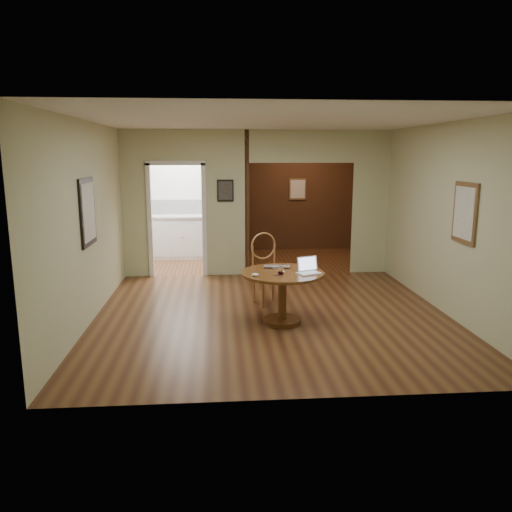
{
  "coord_description": "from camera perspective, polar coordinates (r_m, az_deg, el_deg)",
  "views": [
    {
      "loc": [
        -0.76,
        -6.77,
        2.25
      ],
      "look_at": [
        -0.24,
        -0.2,
        0.91
      ],
      "focal_mm": 35.0,
      "sensor_mm": 36.0,
      "label": 1
    }
  ],
  "objects": [
    {
      "name": "wine_glass",
      "position": [
        6.56,
        2.86,
        -1.67
      ],
      "size": [
        0.1,
        0.1,
        0.11
      ],
      "primitive_type": null,
      "color": "white",
      "rests_on": "dining_table"
    },
    {
      "name": "floor",
      "position": [
        7.18,
        1.83,
        -6.76
      ],
      "size": [
        5.0,
        5.0,
        0.0
      ],
      "primitive_type": "plane",
      "color": "#482514",
      "rests_on": "ground"
    },
    {
      "name": "closed_laptop",
      "position": [
        6.9,
        2.38,
        -1.33
      ],
      "size": [
        0.39,
        0.27,
        0.03
      ],
      "primitive_type": "imported",
      "rotation": [
        0.0,
        0.0,
        -0.12
      ],
      "color": "#B2B2B7",
      "rests_on": "dining_table"
    },
    {
      "name": "mouse",
      "position": [
        6.46,
        -0.07,
        -2.16
      ],
      "size": [
        0.11,
        0.08,
        0.04
      ],
      "primitive_type": "ellipsoid",
      "rotation": [
        0.0,
        0.0,
        -0.28
      ],
      "color": "white",
      "rests_on": "dining_table"
    },
    {
      "name": "kitchen_cabinet",
      "position": [
        11.13,
        -7.47,
        2.23
      ],
      "size": [
        2.06,
        0.6,
        0.94
      ],
      "color": "white",
      "rests_on": "ground"
    },
    {
      "name": "open_laptop",
      "position": [
        6.69,
        5.98,
        -1.41
      ],
      "size": [
        0.35,
        0.35,
        0.21
      ],
      "rotation": [
        0.0,
        0.0,
        0.36
      ],
      "color": "white",
      "rests_on": "dining_table"
    },
    {
      "name": "grocery_bag",
      "position": [
        11.04,
        -3.39,
        5.42
      ],
      "size": [
        0.33,
        0.29,
        0.29
      ],
      "primitive_type": "ellipsoid",
      "rotation": [
        0.0,
        0.0,
        -0.19
      ],
      "color": "beige",
      "rests_on": "kitchen_cabinet"
    },
    {
      "name": "room_shell",
      "position": [
        9.92,
        -2.8,
        5.93
      ],
      "size": [
        5.2,
        7.5,
        5.0
      ],
      "color": "white",
      "rests_on": "ground"
    },
    {
      "name": "chair",
      "position": [
        7.61,
        1.19,
        -0.97
      ],
      "size": [
        0.59,
        0.59,
        1.09
      ],
      "rotation": [
        0.0,
        0.0,
        0.36
      ],
      "color": "#A26F39",
      "rests_on": "ground"
    },
    {
      "name": "pen",
      "position": [
        6.52,
        2.42,
        -2.21
      ],
      "size": [
        0.11,
        0.07,
        0.01
      ],
      "primitive_type": "cylinder",
      "rotation": [
        0.0,
        1.57,
        0.49
      ],
      "color": "#0E0D5C",
      "rests_on": "dining_table"
    },
    {
      "name": "dining_table",
      "position": [
        6.76,
        3.04,
        -3.34
      ],
      "size": [
        1.12,
        1.12,
        0.7
      ],
      "rotation": [
        0.0,
        0.0,
        -0.16
      ],
      "color": "brown",
      "rests_on": "ground"
    }
  ]
}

